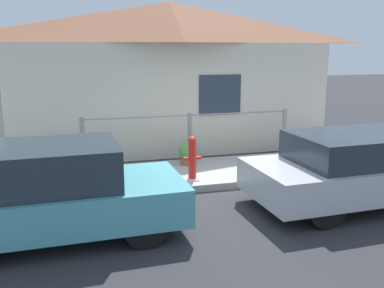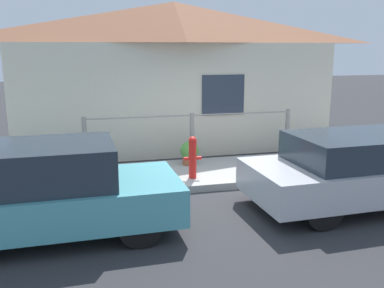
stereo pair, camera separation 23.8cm
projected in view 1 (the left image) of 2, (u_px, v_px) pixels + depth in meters
ground_plane at (215, 191)px, 8.31m from camera, size 60.00×60.00×0.00m
sidewalk at (200, 173)px, 9.22m from camera, size 24.00×1.98×0.14m
house at (171, 32)px, 11.04m from camera, size 8.54×2.23×3.88m
fence at (190, 135)px, 9.86m from camera, size 4.90×0.10×1.12m
car_left at (55, 192)px, 6.16m from camera, size 3.67×1.71×1.40m
car_right at (363, 168)px, 7.55m from camera, size 4.23×1.84×1.28m
fire_hydrant at (192, 156)px, 8.58m from camera, size 0.37×0.16×0.86m
potted_plant_near_hydrant at (188, 152)px, 9.61m from camera, size 0.42×0.42×0.53m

